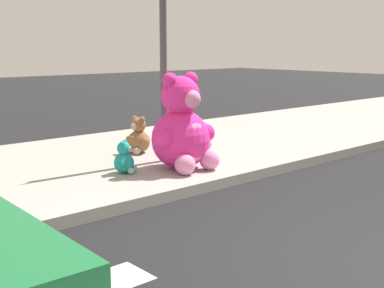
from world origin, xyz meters
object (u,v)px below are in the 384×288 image
Objects in this scene: plush_pink_large at (183,131)px; plush_white at (175,137)px; plush_lavender at (202,140)px; plush_brown at (138,138)px; plush_teal at (125,160)px; plush_lime at (196,144)px; sign_pole at (163,52)px.

plush_pink_large is 2.67× the size of plush_white.
plush_pink_large reaches higher than plush_lavender.
plush_brown reaches higher than plush_lavender.
plush_lavender is at bearing 11.20° from plush_teal.
plush_pink_large is at bearing -146.36° from plush_lime.
sign_pole is 2.25× the size of plush_pink_large.
plush_lavender is (1.83, 0.36, 0.02)m from plush_teal.
plush_lavender is (1.04, 0.71, -0.36)m from plush_pink_large.
plush_pink_large is 1.57m from plush_white.
plush_lime is at bearing -144.68° from plush_lavender.
plush_white is 0.72m from plush_brown.
plush_lime is at bearing -104.07° from plush_white.
plush_teal is 0.76× the size of plush_brown.
sign_pole is 1.65m from plush_brown.
plush_lavender is (0.34, 0.24, -0.01)m from plush_lime.
plush_lavender is (0.15, -0.54, -0.01)m from plush_white.
sign_pole is at bearing -94.24° from plush_brown.
sign_pole reaches higher than plush_brown.
sign_pole is 6.20× the size of plush_lavender.
plush_white reaches higher than plush_lavender.
plush_pink_large is 2.76× the size of plush_lavender.
plush_white is at bearing 40.69° from sign_pole.
plush_teal is (-1.68, -0.90, -0.02)m from plush_white.
plush_pink_large is 2.26× the size of plush_brown.
plush_lime reaches higher than plush_lavender.
plush_lime is 1.05m from plush_brown.
plush_white is at bearing 28.23° from plush_teal.
plush_lavender is at bearing -74.84° from plush_white.
plush_lavender is 1.09m from plush_brown.
plush_teal is (-0.79, 0.34, -0.38)m from plush_pink_large.
plush_white is at bearing 75.93° from plush_lime.
sign_pole is at bearing 167.04° from plush_lime.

